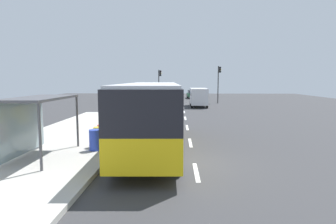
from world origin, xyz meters
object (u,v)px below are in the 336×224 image
at_px(recycling_bin_red, 103,134).
at_px(recycling_bin_orange, 106,132).
at_px(recycling_bin_blue, 95,140).
at_px(bus, 151,112).
at_px(traffic_light_near_side, 219,79).
at_px(traffic_light_far_side, 159,81).
at_px(recycling_bin_yellow, 99,137).
at_px(bus_shelter, 33,111).
at_px(white_van, 198,96).
at_px(sedan_near, 193,94).

distance_m(recycling_bin_red, recycling_bin_orange, 0.70).
xyz_separation_m(recycling_bin_blue, recycling_bin_orange, (0.00, 2.10, 0.00)).
distance_m(bus, traffic_light_near_side, 29.17).
distance_m(traffic_light_near_side, traffic_light_far_side, 8.64).
height_order(recycling_bin_yellow, traffic_light_near_side, traffic_light_near_side).
height_order(recycling_bin_yellow, bus_shelter, bus_shelter).
xyz_separation_m(traffic_light_near_side, traffic_light_far_side, (-8.59, 0.80, -0.29)).
height_order(recycling_bin_blue, traffic_light_near_side, traffic_light_near_side).
bearing_deg(bus, traffic_light_near_side, 75.67).
bearing_deg(recycling_bin_blue, traffic_light_far_side, 87.90).
bearing_deg(bus, traffic_light_far_side, 92.73).
height_order(white_van, sedan_near, white_van).
xyz_separation_m(traffic_light_near_side, bus_shelter, (-11.91, -30.40, -1.41)).
height_order(sedan_near, bus_shelter, bus_shelter).
bearing_deg(recycling_bin_yellow, recycling_bin_red, 90.00).
distance_m(recycling_bin_blue, recycling_bin_red, 1.40).
height_order(white_van, recycling_bin_red, white_van).
bearing_deg(bus_shelter, recycling_bin_orange, 55.74).
bearing_deg(bus, bus_shelter, -155.08).
distance_m(white_van, traffic_light_far_side, 8.53).
relative_size(recycling_bin_orange, traffic_light_near_side, 0.18).
relative_size(bus, traffic_light_near_side, 2.09).
xyz_separation_m(recycling_bin_orange, bus_shelter, (-2.21, -3.25, 1.44)).
height_order(sedan_near, traffic_light_far_side, traffic_light_far_side).
xyz_separation_m(recycling_bin_orange, traffic_light_near_side, (9.70, 27.15, 2.85)).
distance_m(recycling_bin_blue, recycling_bin_orange, 2.10).
bearing_deg(sedan_near, traffic_light_near_side, -73.42).
xyz_separation_m(bus, traffic_light_far_side, (-1.39, 29.02, 1.37)).
bearing_deg(white_van, bus_shelter, -109.16).
bearing_deg(recycling_bin_yellow, recycling_bin_blue, -90.00).
bearing_deg(bus_shelter, white_van, 70.84).
bearing_deg(recycling_bin_orange, traffic_light_near_side, 70.35).
bearing_deg(traffic_light_far_side, traffic_light_near_side, -5.32).
height_order(recycling_bin_blue, bus_shelter, bus_shelter).
bearing_deg(traffic_light_near_side, recycling_bin_red, -109.19).
height_order(recycling_bin_blue, recycling_bin_orange, same).
height_order(bus, recycling_bin_orange, bus).
distance_m(white_van, recycling_bin_blue, 24.50).
xyz_separation_m(recycling_bin_blue, recycling_bin_yellow, (0.00, 0.70, 0.00)).
distance_m(bus, sedan_near, 39.16).
distance_m(bus, recycling_bin_yellow, 2.78).
xyz_separation_m(bus, white_van, (3.91, 22.61, -0.50)).
bearing_deg(recycling_bin_blue, sedan_near, 80.76).
xyz_separation_m(white_van, recycling_bin_red, (-6.40, -22.24, -0.69)).
relative_size(recycling_bin_yellow, traffic_light_far_side, 0.20).
xyz_separation_m(white_van, recycling_bin_blue, (-6.40, -23.64, -0.69)).
xyz_separation_m(white_van, bus_shelter, (-8.61, -24.79, 0.75)).
bearing_deg(traffic_light_far_side, sedan_near, 61.44).
height_order(recycling_bin_red, traffic_light_far_side, traffic_light_far_side).
bearing_deg(bus_shelter, recycling_bin_blue, 27.44).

